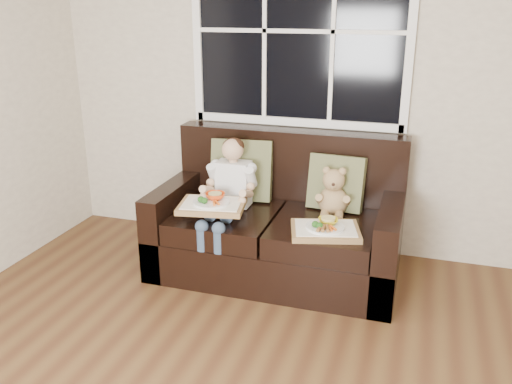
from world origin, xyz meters
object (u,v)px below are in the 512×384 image
(loveseat, at_px, (279,228))
(tray_right, at_px, (325,229))
(child, at_px, (229,187))
(tray_left, at_px, (212,204))
(teddy_bear, at_px, (333,195))

(loveseat, relative_size, tray_right, 3.39)
(child, height_order, tray_left, child)
(child, xyz_separation_m, tray_left, (-0.04, -0.23, -0.05))
(teddy_bear, bearing_deg, child, -174.71)
(loveseat, relative_size, child, 2.20)
(loveseat, height_order, tray_left, loveseat)
(child, relative_size, teddy_bear, 2.17)
(loveseat, bearing_deg, child, -161.15)
(child, relative_size, tray_right, 1.54)
(loveseat, relative_size, teddy_bear, 4.76)
(child, distance_m, tray_right, 0.76)
(loveseat, bearing_deg, tray_left, -137.65)
(tray_left, distance_m, tray_right, 0.77)
(tray_right, bearing_deg, child, 149.73)
(teddy_bear, bearing_deg, loveseat, 178.40)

